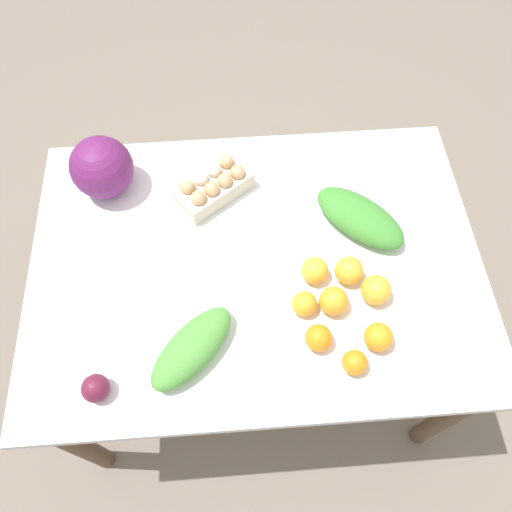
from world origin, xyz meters
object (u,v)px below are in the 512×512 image
object	(u,v)px
orange_2	(378,337)
orange_3	(376,290)
egg_carton	(213,186)
orange_6	(355,363)
orange_4	(314,270)
cabbage_purple	(102,168)
orange_5	(304,304)
greens_bunch_dandelion	(192,348)
orange_0	(318,338)
beet_root	(96,388)
orange_7	(349,271)
greens_bunch_beet_tops	(360,218)
orange_1	(333,301)

from	to	relation	value
orange_2	orange_3	bearing A→B (deg)	-97.91
egg_carton	orange_6	size ratio (longest dim) A/B	3.91
orange_2	orange_4	xyz separation A→B (m)	(0.14, -0.20, 0.00)
orange_3	orange_4	bearing A→B (deg)	-24.80
cabbage_purple	orange_5	xyz separation A→B (m)	(-0.55, 0.45, -0.06)
cabbage_purple	greens_bunch_dandelion	distance (m)	0.61
cabbage_purple	egg_carton	xyz separation A→B (m)	(-0.32, 0.05, -0.05)
egg_carton	orange_0	world-z (taller)	egg_carton
beet_root	orange_6	xyz separation A→B (m)	(-0.64, -0.02, -0.00)
cabbage_purple	orange_6	world-z (taller)	cabbage_purple
cabbage_purple	greens_bunch_dandelion	bearing A→B (deg)	114.54
orange_4	beet_root	bearing A→B (deg)	26.03
orange_4	orange_7	xyz separation A→B (m)	(-0.09, 0.01, 0.00)
beet_root	orange_5	xyz separation A→B (m)	(-0.53, -0.18, -0.00)
cabbage_purple	orange_2	distance (m)	0.92
cabbage_purple	orange_2	xyz separation A→B (m)	(-0.73, 0.56, -0.06)
greens_bunch_beet_tops	orange_7	xyz separation A→B (m)	(0.06, 0.17, -0.00)
orange_6	orange_0	bearing A→B (deg)	-40.15
orange_0	orange_3	bearing A→B (deg)	-144.71
orange_5	orange_6	xyz separation A→B (m)	(-0.11, 0.17, -0.00)
orange_3	orange_5	size ratio (longest dim) A/B	1.20
orange_5	orange_6	bearing A→B (deg)	122.54
cabbage_purple	greens_bunch_beet_tops	size ratio (longest dim) A/B	0.64
orange_2	orange_5	xyz separation A→B (m)	(0.18, -0.11, -0.00)
orange_1	orange_0	bearing A→B (deg)	61.57
greens_bunch_dandelion	orange_4	world-z (taller)	greens_bunch_dandelion
cabbage_purple	beet_root	bearing A→B (deg)	91.58
orange_6	orange_7	world-z (taller)	orange_7
orange_1	orange_5	size ratio (longest dim) A/B	1.15
orange_2	orange_6	bearing A→B (deg)	40.34
orange_2	orange_3	distance (m)	0.13
beet_root	orange_1	xyz separation A→B (m)	(-0.61, -0.18, 0.00)
greens_bunch_beet_tops	beet_root	bearing A→B (deg)	31.24
orange_1	orange_2	size ratio (longest dim) A/B	1.04
beet_root	greens_bunch_beet_tops	bearing A→B (deg)	-148.76
greens_bunch_dandelion	beet_root	size ratio (longest dim) A/B	3.87
orange_0	orange_7	distance (m)	0.21
cabbage_purple	greens_bunch_beet_tops	xyz separation A→B (m)	(-0.74, 0.20, -0.05)
greens_bunch_beet_tops	orange_7	world-z (taller)	greens_bunch_beet_tops
greens_bunch_beet_tops	orange_3	world-z (taller)	same
orange_3	orange_7	xyz separation A→B (m)	(0.06, -0.06, -0.00)
orange_0	orange_2	bearing A→B (deg)	176.43
egg_carton	orange_4	bearing A→B (deg)	-84.85
greens_bunch_beet_tops	orange_4	world-z (taller)	greens_bunch_beet_tops
orange_0	orange_2	xyz separation A→B (m)	(-0.15, 0.01, 0.00)
orange_1	orange_7	distance (m)	0.10
orange_0	orange_5	xyz separation A→B (m)	(0.02, -0.10, -0.00)
greens_bunch_dandelion	orange_7	world-z (taller)	same
orange_1	cabbage_purple	bearing A→B (deg)	-35.79
egg_carton	beet_root	distance (m)	0.66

